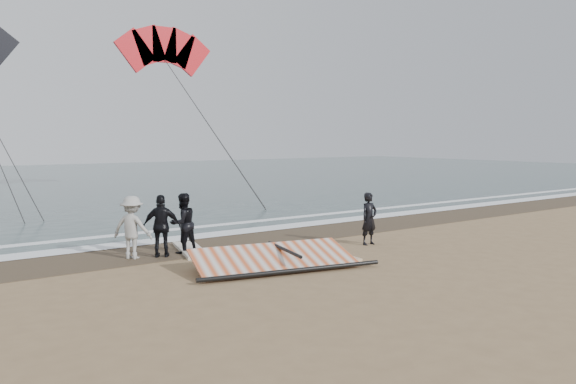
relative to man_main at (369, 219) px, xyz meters
name	(u,v)px	position (x,y,z in m)	size (l,w,h in m)	color
ground	(348,266)	(-2.38, -1.77, -0.78)	(120.00, 120.00, 0.00)	#8C704C
sea	(46,182)	(-2.38, 31.23, -0.77)	(120.00, 54.00, 0.02)	#233838
wet_sand	(253,239)	(-2.38, 2.73, -0.78)	(120.00, 2.80, 0.01)	#4C3D2B
foam_near	(231,232)	(-2.38, 4.13, -0.75)	(120.00, 0.90, 0.01)	white
foam_far	(207,226)	(-2.38, 5.83, -0.75)	(120.00, 0.45, 0.01)	white
man_main	(369,219)	(0.00, 0.00, 0.00)	(0.57, 0.37, 1.56)	black
board_white	(320,253)	(-2.15, -0.35, -0.73)	(0.75, 2.68, 0.11)	silver
board_cream	(191,250)	(-4.80, 2.14, -0.73)	(0.61, 2.29, 0.10)	beige
trio_cluster	(157,226)	(-5.82, 2.07, 0.05)	(2.45, 1.32, 1.68)	black
sail_rig	(269,260)	(-4.13, -0.82, -0.59)	(4.50, 2.50, 0.51)	black
kite_red	(165,53)	(1.51, 18.44, 7.18)	(6.20, 5.26, 12.79)	red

